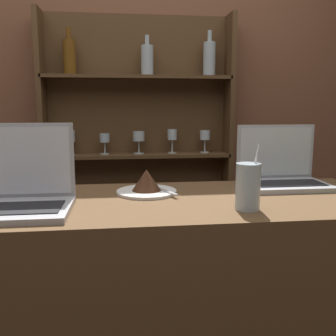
{
  "coord_description": "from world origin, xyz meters",
  "views": [
    {
      "loc": [
        -0.08,
        -0.91,
        1.34
      ],
      "look_at": [
        0.07,
        0.3,
        1.14
      ],
      "focal_mm": 40.0,
      "sensor_mm": 36.0,
      "label": 1
    }
  ],
  "objects_px": {
    "laptop_near": "(19,192)",
    "water_glass": "(248,187)",
    "laptop_far": "(281,172)",
    "cake_plate": "(147,184)"
  },
  "relations": [
    {
      "from": "cake_plate",
      "to": "water_glass",
      "type": "height_order",
      "value": "water_glass"
    },
    {
      "from": "laptop_far",
      "to": "laptop_near",
      "type": "bearing_deg",
      "value": -166.04
    },
    {
      "from": "water_glass",
      "to": "cake_plate",
      "type": "bearing_deg",
      "value": 138.9
    },
    {
      "from": "laptop_far",
      "to": "cake_plate",
      "type": "bearing_deg",
      "value": -173.1
    },
    {
      "from": "laptop_near",
      "to": "cake_plate",
      "type": "distance_m",
      "value": 0.42
    },
    {
      "from": "laptop_near",
      "to": "water_glass",
      "type": "distance_m",
      "value": 0.67
    },
    {
      "from": "laptop_far",
      "to": "water_glass",
      "type": "distance_m",
      "value": 0.39
    },
    {
      "from": "laptop_near",
      "to": "water_glass",
      "type": "xyz_separation_m",
      "value": [
        0.67,
        -0.08,
        0.02
      ]
    },
    {
      "from": "cake_plate",
      "to": "laptop_far",
      "type": "bearing_deg",
      "value": 6.9
    },
    {
      "from": "laptop_near",
      "to": "water_glass",
      "type": "relative_size",
      "value": 1.58
    }
  ]
}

